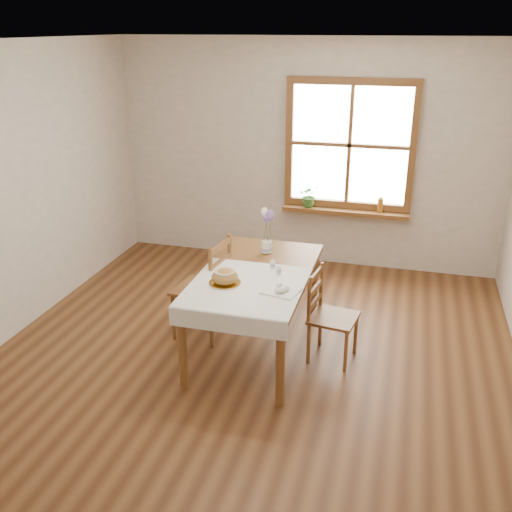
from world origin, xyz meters
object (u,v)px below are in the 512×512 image
(dining_table, at_px, (256,281))
(chair_right, at_px, (334,317))
(flower_vase, at_px, (267,248))
(bread_plate, at_px, (225,283))
(chair_left, at_px, (201,287))

(dining_table, bearing_deg, chair_right, 2.27)
(chair_right, distance_m, flower_vase, 0.91)
(chair_right, xyz_separation_m, bread_plate, (-0.85, -0.34, 0.36))
(chair_left, distance_m, bread_plate, 0.65)
(dining_table, xyz_separation_m, bread_plate, (-0.18, -0.31, 0.10))
(chair_right, xyz_separation_m, flower_vase, (-0.70, 0.43, 0.40))
(dining_table, relative_size, bread_plate, 6.38)
(bread_plate, height_order, flower_vase, flower_vase)
(dining_table, relative_size, flower_vase, 14.90)
(chair_left, height_order, chair_right, chair_left)
(chair_right, height_order, flower_vase, flower_vase)
(bread_plate, distance_m, flower_vase, 0.78)
(dining_table, height_order, flower_vase, flower_vase)
(bread_plate, bearing_deg, dining_table, 60.47)
(chair_left, distance_m, chair_right, 1.24)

